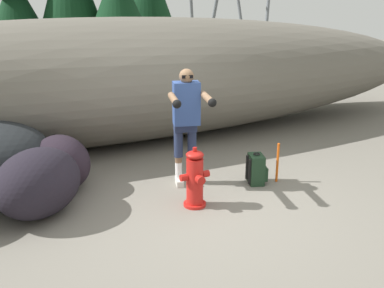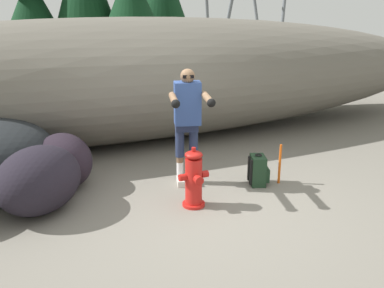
{
  "view_description": "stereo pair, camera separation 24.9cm",
  "coord_description": "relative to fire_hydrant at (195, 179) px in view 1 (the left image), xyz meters",
  "views": [
    {
      "loc": [
        -2.23,
        -4.45,
        2.47
      ],
      "look_at": [
        0.05,
        0.35,
        0.75
      ],
      "focal_mm": 39.14,
      "sensor_mm": 36.0,
      "label": 1
    },
    {
      "loc": [
        -2.01,
        -4.55,
        2.47
      ],
      "look_at": [
        0.05,
        0.35,
        0.75
      ],
      "focal_mm": 39.14,
      "sensor_mm": 36.0,
      "label": 2
    }
  ],
  "objects": [
    {
      "name": "boulder_mid",
      "position": [
        -1.85,
        0.62,
        0.05
      ],
      "size": [
        1.5,
        1.52,
        0.85
      ],
      "primitive_type": "ellipsoid",
      "rotation": [
        0.0,
        0.0,
        3.97
      ],
      "color": "black",
      "rests_on": "ground_plane"
    },
    {
      "name": "survey_stake",
      "position": [
        1.46,
        0.2,
        -0.07
      ],
      "size": [
        0.04,
        0.04,
        0.6
      ],
      "primitive_type": "cylinder",
      "color": "#E55914",
      "rests_on": "ground_plane"
    },
    {
      "name": "ground_plane",
      "position": [
        0.06,
        -0.05,
        -0.39
      ],
      "size": [
        56.0,
        56.0,
        0.04
      ],
      "primitive_type": "cube",
      "color": "slate"
    },
    {
      "name": "boulder_outlier",
      "position": [
        -1.48,
        1.32,
        0.02
      ],
      "size": [
        0.97,
        1.13,
        0.79
      ],
      "primitive_type": "ellipsoid",
      "rotation": [
        0.0,
        0.0,
        4.92
      ],
      "color": "black",
      "rests_on": "ground_plane"
    },
    {
      "name": "dirt_embankment",
      "position": [
        0.06,
        3.34,
        0.8
      ],
      "size": [
        15.27,
        3.2,
        2.33
      ],
      "primitive_type": "ellipsoid",
      "color": "#666056",
      "rests_on": "ground_plane"
    },
    {
      "name": "fire_hydrant",
      "position": [
        0.0,
        0.0,
        0.0
      ],
      "size": [
        0.4,
        0.35,
        0.81
      ],
      "color": "red",
      "rests_on": "ground_plane"
    },
    {
      "name": "utility_worker",
      "position": [
        0.18,
        0.65,
        0.71
      ],
      "size": [
        0.67,
        1.04,
        1.71
      ],
      "rotation": [
        0.0,
        0.0,
        -1.84
      ],
      "color": "beige",
      "rests_on": "ground_plane"
    },
    {
      "name": "spare_backpack",
      "position": [
        1.15,
        0.29,
        -0.16
      ],
      "size": [
        0.34,
        0.35,
        0.47
      ],
      "rotation": [
        0.0,
        0.0,
        5.95
      ],
      "color": "#1E3823",
      "rests_on": "ground_plane"
    }
  ]
}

